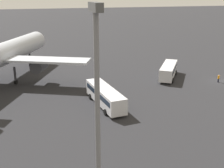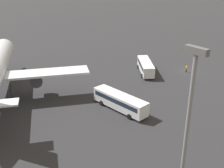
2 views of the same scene
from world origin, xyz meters
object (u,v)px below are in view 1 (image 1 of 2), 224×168
at_px(shuttle_bus_near, 169,70).
at_px(worker_person, 218,78).
at_px(shuttle_bus_far, 105,95).
at_px(airplane, 2,55).

distance_m(shuttle_bus_near, worker_person, 10.95).
height_order(shuttle_bus_far, worker_person, shuttle_bus_far).
height_order(airplane, shuttle_bus_near, airplane).
xyz_separation_m(airplane, worker_person, (-14.03, -44.71, -5.17)).
xyz_separation_m(shuttle_bus_near, worker_person, (-6.33, -8.87, -0.99)).
xyz_separation_m(airplane, shuttle_bus_far, (-19.45, -17.44, -4.15)).
distance_m(airplane, worker_person, 47.14).
height_order(shuttle_bus_near, worker_person, shuttle_bus_near).
bearing_deg(shuttle_bus_near, shuttle_bus_far, 157.38).
relative_size(airplane, shuttle_bus_far, 3.37).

